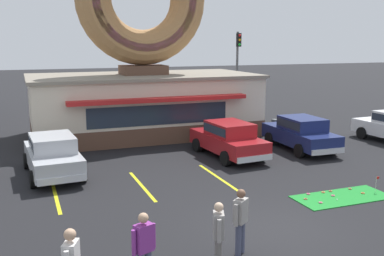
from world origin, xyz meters
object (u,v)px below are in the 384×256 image
at_px(car_silver, 53,153).
at_px(pedestrian_blue_sweater_man, 241,218).
at_px(car_navy, 301,132).
at_px(car_red, 228,138).
at_px(putting_flag_pin, 377,180).
at_px(golf_ball, 337,200).
at_px(pedestrian_hooded_kid, 218,233).
at_px(pedestrian_leather_jacket_man, 144,247).
at_px(trash_bin, 276,128).
at_px(traffic_light_pole, 238,63).

distance_m(car_silver, pedestrian_blue_sweater_man, 9.34).
relative_size(car_navy, pedestrian_blue_sweater_man, 2.78).
height_order(car_red, pedestrian_blue_sweater_man, pedestrian_blue_sweater_man).
relative_size(car_red, car_navy, 1.02).
relative_size(putting_flag_pin, pedestrian_blue_sweater_man, 0.33).
bearing_deg(golf_ball, pedestrian_hooded_kid, -153.54).
xyz_separation_m(putting_flag_pin, pedestrian_leather_jacket_man, (-9.06, -3.03, 0.48)).
bearing_deg(car_navy, car_silver, -179.46).
bearing_deg(pedestrian_hooded_kid, car_navy, 47.33).
relative_size(golf_ball, trash_bin, 0.04).
bearing_deg(pedestrian_blue_sweater_man, car_navy, 48.54).
bearing_deg(car_silver, pedestrian_blue_sweater_man, -66.19).
bearing_deg(car_red, traffic_light_pole, 61.48).
bearing_deg(car_silver, pedestrian_leather_jacket_man, -82.65).
bearing_deg(putting_flag_pin, car_navy, 79.40).
distance_m(car_red, trash_bin, 5.28).
relative_size(golf_ball, pedestrian_leather_jacket_man, 0.03).
xyz_separation_m(pedestrian_hooded_kid, trash_bin, (9.01, 12.26, -0.40)).
relative_size(pedestrian_leather_jacket_man, traffic_light_pole, 0.29).
bearing_deg(pedestrian_leather_jacket_man, car_red, 55.53).
bearing_deg(putting_flag_pin, pedestrian_hooded_kid, -158.16).
relative_size(putting_flag_pin, pedestrian_leather_jacket_man, 0.33).
height_order(pedestrian_leather_jacket_man, trash_bin, pedestrian_leather_jacket_man).
height_order(pedestrian_blue_sweater_man, pedestrian_leather_jacket_man, pedestrian_leather_jacket_man).
distance_m(golf_ball, car_silver, 10.59).
xyz_separation_m(golf_ball, car_red, (-0.82, 6.53, 0.82)).
relative_size(trash_bin, traffic_light_pole, 0.17).
relative_size(car_red, pedestrian_leather_jacket_man, 2.81).
xyz_separation_m(golf_ball, traffic_light_pole, (4.60, 16.50, 3.66)).
height_order(car_silver, traffic_light_pole, traffic_light_pole).
bearing_deg(car_navy, trash_bin, 80.15).
height_order(putting_flag_pin, pedestrian_blue_sweater_man, pedestrian_blue_sweater_man).
bearing_deg(pedestrian_hooded_kid, golf_ball, 26.46).
bearing_deg(putting_flag_pin, pedestrian_leather_jacket_man, -161.48).
distance_m(golf_ball, trash_bin, 10.16).
height_order(pedestrian_hooded_kid, pedestrian_leather_jacket_man, pedestrian_leather_jacket_man).
xyz_separation_m(car_navy, trash_bin, (0.53, 3.06, -0.37)).
height_order(putting_flag_pin, car_navy, car_navy).
distance_m(golf_ball, car_navy, 7.17).
bearing_deg(car_navy, pedestrian_blue_sweater_man, -131.46).
relative_size(golf_ball, putting_flag_pin, 0.08).
relative_size(car_silver, car_red, 1.00).
bearing_deg(trash_bin, traffic_light_pole, 81.13).
height_order(golf_ball, pedestrian_hooded_kid, pedestrian_hooded_kid).
bearing_deg(car_navy, car_red, 179.08).
distance_m(car_red, pedestrian_leather_jacket_man, 11.36).
xyz_separation_m(putting_flag_pin, pedestrian_blue_sweater_man, (-6.47, -2.38, 0.48)).
bearing_deg(golf_ball, car_red, 97.13).
distance_m(car_navy, trash_bin, 3.13).
height_order(car_silver, pedestrian_leather_jacket_man, pedestrian_leather_jacket_man).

